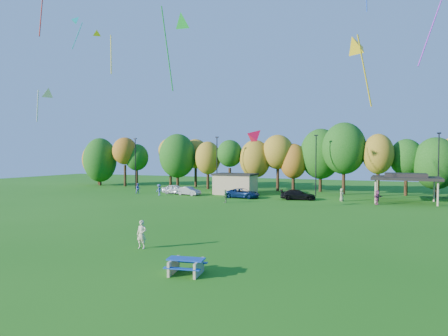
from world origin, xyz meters
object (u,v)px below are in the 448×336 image
at_px(car_c, 243,193).
at_px(car_d, 298,195).
at_px(car_a, 176,189).
at_px(car_b, 189,191).
at_px(picnic_table, 186,265).
at_px(kite_flyer, 142,234).

height_order(car_c, car_d, car_d).
relative_size(car_a, car_b, 1.10).
bearing_deg(car_b, car_a, 83.67).
distance_m(picnic_table, car_b, 39.99).
xyz_separation_m(kite_flyer, car_c, (-4.42, 31.04, -0.26)).
bearing_deg(kite_flyer, car_a, 111.68).
distance_m(picnic_table, car_a, 42.22).
xyz_separation_m(kite_flyer, car_b, (-13.30, 31.49, -0.30)).
bearing_deg(picnic_table, car_d, 83.93).
bearing_deg(car_a, picnic_table, -149.93).
distance_m(kite_flyer, car_a, 36.25).
bearing_deg(picnic_table, kite_flyer, 135.15).
relative_size(picnic_table, car_c, 0.44).
bearing_deg(car_c, car_d, -80.69).
distance_m(car_a, car_d, 19.47).
xyz_separation_m(car_a, car_d, (19.46, -0.50, -0.04)).
relative_size(picnic_table, car_d, 0.45).
distance_m(picnic_table, car_d, 35.86).
bearing_deg(kite_flyer, picnic_table, -40.20).
height_order(kite_flyer, car_b, kite_flyer).
distance_m(car_a, car_b, 3.01).
relative_size(car_b, car_d, 0.82).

